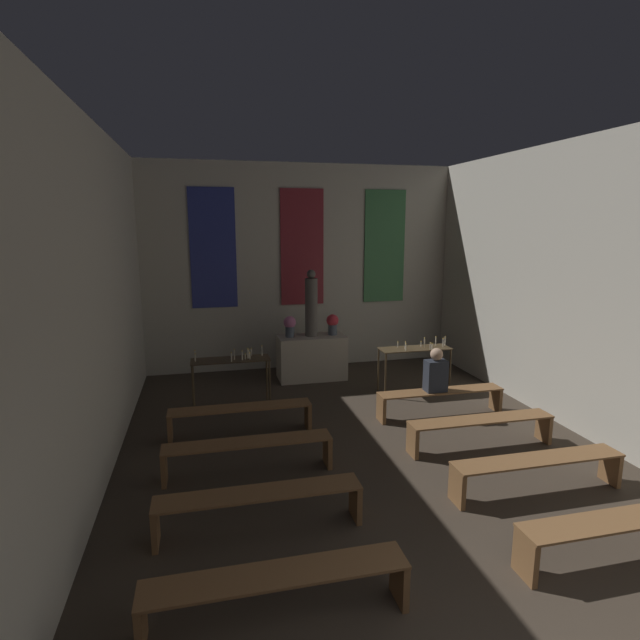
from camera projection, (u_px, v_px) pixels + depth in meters
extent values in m
cube|color=beige|center=(302.00, 268.00, 11.33)|extent=(7.23, 0.12, 4.59)
cube|color=navy|center=(213.00, 248.00, 10.72)|extent=(0.98, 0.03, 2.57)
cube|color=maroon|center=(302.00, 247.00, 11.16)|extent=(0.98, 0.03, 2.57)
cube|color=#33723F|center=(385.00, 247.00, 11.60)|extent=(0.98, 0.03, 2.57)
cube|color=beige|center=(88.00, 307.00, 5.98)|extent=(0.12, 9.64, 4.59)
cube|color=beige|center=(591.00, 289.00, 7.58)|extent=(0.12, 9.64, 4.59)
cube|color=#BCB29E|center=(311.00, 357.00, 10.69)|extent=(1.43, 0.74, 0.94)
cylinder|color=#5B5651|center=(311.00, 307.00, 10.49)|extent=(0.26, 0.26, 1.22)
sphere|color=#5B5651|center=(311.00, 274.00, 10.35)|extent=(0.18, 0.18, 0.18)
cylinder|color=#4C5666|center=(290.00, 332.00, 10.48)|extent=(0.19, 0.19, 0.22)
sphere|color=#C66B9E|center=(290.00, 322.00, 10.44)|extent=(0.26, 0.26, 0.26)
cylinder|color=#4C5666|center=(332.00, 330.00, 10.69)|extent=(0.19, 0.19, 0.22)
sphere|color=#DB3342|center=(333.00, 320.00, 10.65)|extent=(0.26, 0.26, 0.26)
cube|color=#473823|center=(231.00, 360.00, 8.93)|extent=(1.40, 0.46, 0.02)
cylinder|color=#473823|center=(193.00, 390.00, 8.67)|extent=(0.04, 0.04, 0.87)
cylinder|color=#473823|center=(270.00, 384.00, 8.98)|extent=(0.04, 0.04, 0.87)
cylinder|color=#473823|center=(193.00, 383.00, 9.06)|extent=(0.04, 0.04, 0.87)
cylinder|color=#473823|center=(267.00, 378.00, 9.36)|extent=(0.04, 0.04, 0.87)
cylinder|color=silver|center=(242.00, 356.00, 8.85)|extent=(0.02, 0.02, 0.16)
sphere|color=#F9CC4C|center=(242.00, 351.00, 8.84)|extent=(0.02, 0.02, 0.02)
cylinder|color=silver|center=(231.00, 357.00, 8.75)|extent=(0.02, 0.02, 0.15)
sphere|color=#F9CC4C|center=(231.00, 353.00, 8.73)|extent=(0.02, 0.02, 0.02)
cylinder|color=silver|center=(249.00, 354.00, 8.98)|extent=(0.02, 0.02, 0.15)
sphere|color=#F9CC4C|center=(249.00, 349.00, 8.97)|extent=(0.02, 0.02, 0.02)
cylinder|color=silver|center=(248.00, 354.00, 8.94)|extent=(0.02, 0.02, 0.17)
sphere|color=#F9CC4C|center=(248.00, 349.00, 8.92)|extent=(0.02, 0.02, 0.02)
cylinder|color=silver|center=(251.00, 352.00, 9.17)|extent=(0.02, 0.02, 0.12)
sphere|color=#F9CC4C|center=(251.00, 349.00, 9.15)|extent=(0.02, 0.02, 0.02)
cylinder|color=silver|center=(245.00, 357.00, 8.91)|extent=(0.02, 0.02, 0.09)
sphere|color=#F9CC4C|center=(245.00, 354.00, 8.90)|extent=(0.02, 0.02, 0.02)
cylinder|color=silver|center=(195.00, 358.00, 8.76)|extent=(0.02, 0.02, 0.13)
sphere|color=#F9CC4C|center=(195.00, 354.00, 8.74)|extent=(0.02, 0.02, 0.02)
cylinder|color=silver|center=(262.00, 351.00, 9.14)|extent=(0.02, 0.02, 0.18)
sphere|color=#F9CC4C|center=(262.00, 346.00, 9.12)|extent=(0.02, 0.02, 0.02)
cylinder|color=silver|center=(195.00, 356.00, 8.80)|extent=(0.02, 0.02, 0.18)
sphere|color=#F9CC4C|center=(195.00, 351.00, 8.78)|extent=(0.02, 0.02, 0.02)
cylinder|color=silver|center=(250.00, 356.00, 8.91)|extent=(0.02, 0.02, 0.11)
sphere|color=#F9CC4C|center=(250.00, 353.00, 8.90)|extent=(0.02, 0.02, 0.02)
cylinder|color=silver|center=(234.00, 355.00, 8.87)|extent=(0.02, 0.02, 0.17)
sphere|color=#F9CC4C|center=(234.00, 350.00, 8.85)|extent=(0.02, 0.02, 0.02)
cube|color=#473823|center=(415.00, 348.00, 9.73)|extent=(1.40, 0.46, 0.02)
cylinder|color=#473823|center=(386.00, 376.00, 9.47)|extent=(0.04, 0.04, 0.87)
cylinder|color=#473823|center=(450.00, 371.00, 9.78)|extent=(0.04, 0.04, 0.87)
cylinder|color=#473823|center=(378.00, 370.00, 9.86)|extent=(0.04, 0.04, 0.87)
cylinder|color=#473823|center=(441.00, 366.00, 10.16)|extent=(0.04, 0.04, 0.87)
cylinder|color=silver|center=(424.00, 343.00, 9.80)|extent=(0.02, 0.02, 0.17)
sphere|color=#F9CC4C|center=(425.00, 338.00, 9.78)|extent=(0.02, 0.02, 0.02)
cylinder|color=silver|center=(406.00, 348.00, 9.51)|extent=(0.02, 0.02, 0.12)
sphere|color=#F9CC4C|center=(406.00, 344.00, 9.50)|extent=(0.02, 0.02, 0.02)
cylinder|color=silver|center=(425.00, 343.00, 9.90)|extent=(0.02, 0.02, 0.10)
sphere|color=#F9CC4C|center=(425.00, 340.00, 9.88)|extent=(0.02, 0.02, 0.02)
cylinder|color=silver|center=(398.00, 345.00, 9.78)|extent=(0.02, 0.02, 0.09)
sphere|color=#F9CC4C|center=(398.00, 342.00, 9.77)|extent=(0.02, 0.02, 0.02)
cylinder|color=silver|center=(421.00, 344.00, 9.82)|extent=(0.02, 0.02, 0.09)
sphere|color=#F9CC4C|center=(421.00, 341.00, 9.81)|extent=(0.02, 0.02, 0.02)
cylinder|color=silver|center=(430.00, 346.00, 9.60)|extent=(0.02, 0.02, 0.12)
sphere|color=#F9CC4C|center=(430.00, 343.00, 9.58)|extent=(0.02, 0.02, 0.02)
cylinder|color=silver|center=(445.00, 341.00, 9.90)|extent=(0.02, 0.02, 0.18)
sphere|color=#F9CC4C|center=(445.00, 337.00, 9.88)|extent=(0.02, 0.02, 0.02)
cylinder|color=silver|center=(443.00, 343.00, 9.81)|extent=(0.02, 0.02, 0.16)
sphere|color=#F9CC4C|center=(443.00, 338.00, 9.79)|extent=(0.02, 0.02, 0.02)
cylinder|color=silver|center=(405.00, 346.00, 9.64)|extent=(0.02, 0.02, 0.13)
sphere|color=#F9CC4C|center=(406.00, 342.00, 9.62)|extent=(0.02, 0.02, 0.02)
cylinder|color=silver|center=(436.00, 341.00, 9.90)|extent=(0.02, 0.02, 0.17)
sphere|color=#F9CC4C|center=(436.00, 337.00, 9.88)|extent=(0.02, 0.02, 0.02)
cylinder|color=silver|center=(432.00, 347.00, 9.61)|extent=(0.02, 0.02, 0.11)
sphere|color=#F9CC4C|center=(432.00, 343.00, 9.60)|extent=(0.02, 0.02, 0.02)
cube|color=brown|center=(277.00, 575.00, 4.09)|extent=(2.22, 0.36, 0.03)
cube|color=brown|center=(141.00, 623.00, 3.89)|extent=(0.06, 0.32, 0.44)
cube|color=brown|center=(399.00, 578.00, 4.37)|extent=(0.06, 0.32, 0.44)
cube|color=brown|center=(625.00, 519.00, 4.86)|extent=(2.22, 0.36, 0.03)
cube|color=brown|center=(525.00, 557.00, 4.66)|extent=(0.06, 0.32, 0.44)
cube|color=brown|center=(259.00, 493.00, 5.33)|extent=(2.22, 0.36, 0.03)
cube|color=brown|center=(155.00, 526.00, 5.13)|extent=(0.06, 0.32, 0.44)
cube|color=brown|center=(356.00, 500.00, 5.61)|extent=(0.06, 0.32, 0.44)
cube|color=brown|center=(538.00, 459.00, 6.10)|extent=(2.22, 0.36, 0.03)
cube|color=brown|center=(457.00, 487.00, 5.90)|extent=(0.06, 0.32, 0.44)
cube|color=brown|center=(610.00, 467.00, 6.38)|extent=(0.06, 0.32, 0.44)
cube|color=brown|center=(248.00, 442.00, 6.57)|extent=(2.22, 0.36, 0.03)
cube|color=brown|center=(164.00, 467.00, 6.37)|extent=(0.06, 0.32, 0.44)
cube|color=brown|center=(327.00, 450.00, 6.85)|extent=(0.06, 0.32, 0.44)
cube|color=brown|center=(481.00, 419.00, 7.33)|extent=(2.22, 0.36, 0.03)
cube|color=brown|center=(413.00, 441.00, 7.14)|extent=(0.06, 0.32, 0.44)
cube|color=brown|center=(544.00, 427.00, 7.62)|extent=(0.06, 0.32, 0.44)
cube|color=brown|center=(241.00, 407.00, 7.81)|extent=(2.22, 0.36, 0.03)
cube|color=brown|center=(170.00, 428.00, 7.61)|extent=(0.06, 0.32, 0.44)
cube|color=brown|center=(308.00, 415.00, 8.09)|extent=(0.06, 0.32, 0.44)
cube|color=brown|center=(441.00, 391.00, 8.57)|extent=(2.22, 0.36, 0.03)
cube|color=brown|center=(381.00, 409.00, 8.38)|extent=(0.06, 0.32, 0.44)
cube|color=brown|center=(496.00, 399.00, 8.86)|extent=(0.06, 0.32, 0.44)
cube|color=#282D38|center=(436.00, 376.00, 8.50)|extent=(0.36, 0.24, 0.54)
sphere|color=tan|center=(437.00, 354.00, 8.43)|extent=(0.21, 0.21, 0.21)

